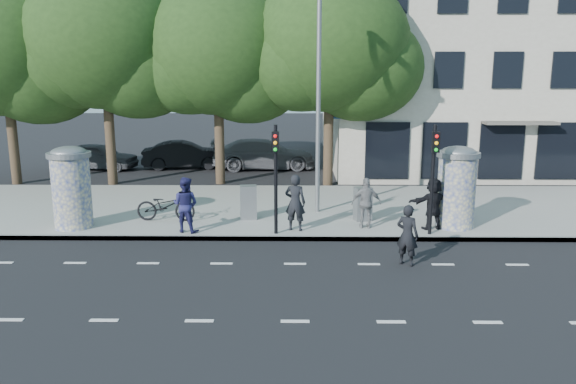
{
  "coord_description": "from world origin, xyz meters",
  "views": [
    {
      "loc": [
        -0.01,
        -13.06,
        5.07
      ],
      "look_at": [
        -0.22,
        3.5,
        1.55
      ],
      "focal_mm": 35.0,
      "sensor_mm": 36.0,
      "label": 1
    }
  ],
  "objects_px": {
    "traffic_pole_far": "(433,169)",
    "ped_c": "(185,205)",
    "ped_f": "(433,204)",
    "car_mid": "(185,155)",
    "ad_column_left": "(71,185)",
    "cabinet_right": "(363,204)",
    "cabinet_left": "(248,202)",
    "traffic_pole_near": "(276,168)",
    "ped_e": "(366,203)",
    "ad_column_right": "(457,185)",
    "man_road": "(407,235)",
    "street_lamp": "(319,81)",
    "ped_b": "(295,203)",
    "car_right": "(264,154)",
    "car_left": "(98,156)",
    "bicycle": "(166,206)"
  },
  "relations": [
    {
      "from": "traffic_pole_far",
      "to": "car_left",
      "type": "bearing_deg",
      "value": 139.07
    },
    {
      "from": "car_mid",
      "to": "ped_c",
      "type": "bearing_deg",
      "value": -178.11
    },
    {
      "from": "ped_b",
      "to": "car_left",
      "type": "bearing_deg",
      "value": -38.15
    },
    {
      "from": "ad_column_left",
      "to": "ped_e",
      "type": "bearing_deg",
      "value": 0.27
    },
    {
      "from": "ped_f",
      "to": "car_mid",
      "type": "distance_m",
      "value": 16.29
    },
    {
      "from": "traffic_pole_near",
      "to": "street_lamp",
      "type": "bearing_deg",
      "value": 63.77
    },
    {
      "from": "ad_column_left",
      "to": "car_right",
      "type": "height_order",
      "value": "ad_column_left"
    },
    {
      "from": "traffic_pole_far",
      "to": "ped_c",
      "type": "height_order",
      "value": "traffic_pole_far"
    },
    {
      "from": "street_lamp",
      "to": "cabinet_left",
      "type": "height_order",
      "value": "street_lamp"
    },
    {
      "from": "bicycle",
      "to": "car_left",
      "type": "distance_m",
      "value": 12.82
    },
    {
      "from": "car_right",
      "to": "ped_b",
      "type": "bearing_deg",
      "value": -177.08
    },
    {
      "from": "ped_b",
      "to": "man_road",
      "type": "xyz_separation_m",
      "value": [
        3.0,
        -2.84,
        -0.22
      ]
    },
    {
      "from": "ped_f",
      "to": "man_road",
      "type": "bearing_deg",
      "value": 51.59
    },
    {
      "from": "ped_c",
      "to": "cabinet_left",
      "type": "xyz_separation_m",
      "value": [
        1.84,
        1.61,
        -0.29
      ]
    },
    {
      "from": "ped_f",
      "to": "cabinet_left",
      "type": "distance_m",
      "value": 6.14
    },
    {
      "from": "ped_b",
      "to": "cabinet_left",
      "type": "relative_size",
      "value": 1.56
    },
    {
      "from": "street_lamp",
      "to": "ped_c",
      "type": "relative_size",
      "value": 4.57
    },
    {
      "from": "traffic_pole_near",
      "to": "bicycle",
      "type": "bearing_deg",
      "value": 157.64
    },
    {
      "from": "ad_column_left",
      "to": "cabinet_right",
      "type": "bearing_deg",
      "value": 5.92
    },
    {
      "from": "street_lamp",
      "to": "cabinet_left",
      "type": "xyz_separation_m",
      "value": [
        -2.4,
        -1.0,
        -4.06
      ]
    },
    {
      "from": "ad_column_left",
      "to": "ped_e",
      "type": "relative_size",
      "value": 1.61
    },
    {
      "from": "car_mid",
      "to": "car_right",
      "type": "xyz_separation_m",
      "value": [
        4.29,
        -0.16,
        0.07
      ]
    },
    {
      "from": "man_road",
      "to": "ped_b",
      "type": "bearing_deg",
      "value": -10.18
    },
    {
      "from": "ped_e",
      "to": "car_left",
      "type": "height_order",
      "value": "ped_e"
    },
    {
      "from": "traffic_pole_far",
      "to": "cabinet_right",
      "type": "relative_size",
      "value": 2.95
    },
    {
      "from": "ped_c",
      "to": "car_mid",
      "type": "xyz_separation_m",
      "value": [
        -2.54,
        12.95,
        -0.29
      ]
    },
    {
      "from": "ad_column_right",
      "to": "street_lamp",
      "type": "bearing_deg",
      "value": 156.27
    },
    {
      "from": "ped_e",
      "to": "ad_column_left",
      "type": "bearing_deg",
      "value": -0.66
    },
    {
      "from": "ad_column_right",
      "to": "ped_c",
      "type": "bearing_deg",
      "value": -175.5
    },
    {
      "from": "traffic_pole_near",
      "to": "ped_e",
      "type": "relative_size",
      "value": 2.07
    },
    {
      "from": "traffic_pole_far",
      "to": "street_lamp",
      "type": "distance_m",
      "value": 5.12
    },
    {
      "from": "car_mid",
      "to": "car_right",
      "type": "height_order",
      "value": "car_right"
    },
    {
      "from": "car_right",
      "to": "ad_column_left",
      "type": "bearing_deg",
      "value": 151.14
    },
    {
      "from": "traffic_pole_near",
      "to": "ped_b",
      "type": "relative_size",
      "value": 1.88
    },
    {
      "from": "ped_c",
      "to": "traffic_pole_near",
      "type": "bearing_deg",
      "value": -167.23
    },
    {
      "from": "street_lamp",
      "to": "man_road",
      "type": "bearing_deg",
      "value": -67.28
    },
    {
      "from": "man_road",
      "to": "car_right",
      "type": "xyz_separation_m",
      "value": [
        -4.69,
        15.42,
        -0.03
      ]
    },
    {
      "from": "cabinet_left",
      "to": "car_mid",
      "type": "bearing_deg",
      "value": 104.68
    },
    {
      "from": "street_lamp",
      "to": "ped_e",
      "type": "bearing_deg",
      "value": -54.49
    },
    {
      "from": "ped_b",
      "to": "ped_e",
      "type": "height_order",
      "value": "ped_b"
    },
    {
      "from": "cabinet_left",
      "to": "ad_column_right",
      "type": "bearing_deg",
      "value": -14.27
    },
    {
      "from": "cabinet_left",
      "to": "car_right",
      "type": "relative_size",
      "value": 0.21
    },
    {
      "from": "ped_e",
      "to": "cabinet_right",
      "type": "bearing_deg",
      "value": -91.27
    },
    {
      "from": "ad_column_left",
      "to": "cabinet_right",
      "type": "distance_m",
      "value": 9.58
    },
    {
      "from": "man_road",
      "to": "street_lamp",
      "type": "bearing_deg",
      "value": -34.03
    },
    {
      "from": "ad_column_right",
      "to": "ped_c",
      "type": "height_order",
      "value": "ad_column_right"
    },
    {
      "from": "ad_column_right",
      "to": "ped_e",
      "type": "xyz_separation_m",
      "value": [
        -2.91,
        -0.16,
        -0.57
      ]
    },
    {
      "from": "traffic_pole_near",
      "to": "ped_f",
      "type": "xyz_separation_m",
      "value": [
        5.01,
        0.64,
        -1.24
      ]
    },
    {
      "from": "man_road",
      "to": "traffic_pole_far",
      "type": "bearing_deg",
      "value": -83.23
    },
    {
      "from": "traffic_pole_near",
      "to": "street_lamp",
      "type": "height_order",
      "value": "street_lamp"
    }
  ]
}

